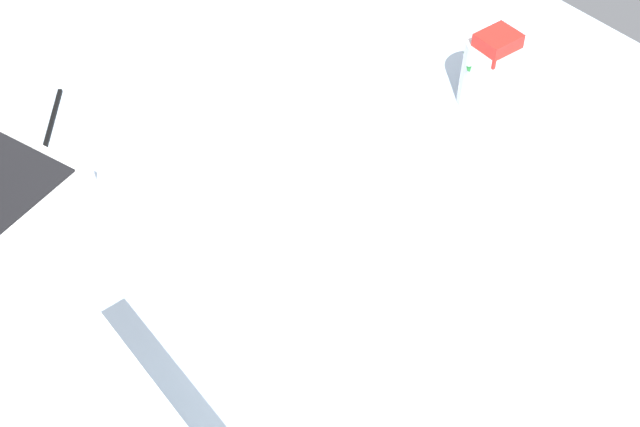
% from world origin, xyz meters
% --- Properties ---
extents(bed_mattress, '(1.80, 1.40, 0.18)m').
position_xyz_m(bed_mattress, '(0.00, 0.00, 0.09)').
color(bed_mattress, silver).
rests_on(bed_mattress, ground).
extents(snack_cup, '(0.09, 0.09, 0.13)m').
position_xyz_m(snack_cup, '(0.07, -0.38, 0.24)').
color(snack_cup, silver).
rests_on(snack_cup, bed_mattress).
extents(charger_cable, '(0.14, 0.11, 0.01)m').
position_xyz_m(charger_cable, '(0.44, 0.17, 0.18)').
color(charger_cable, black).
rests_on(charger_cable, bed_mattress).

